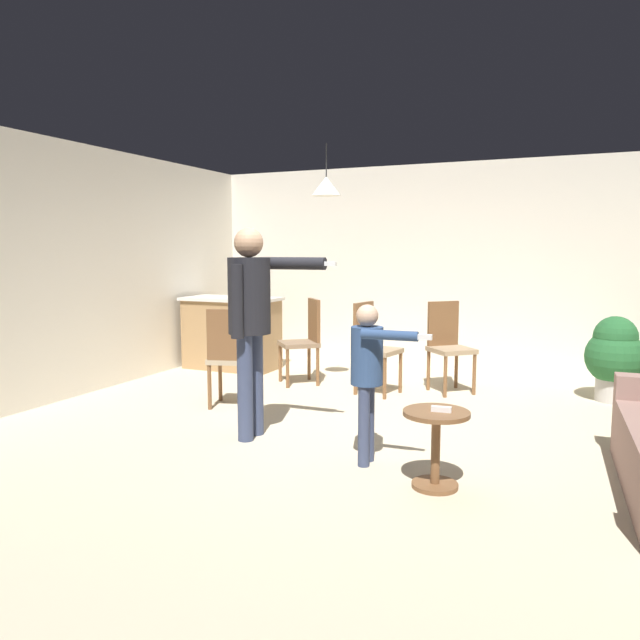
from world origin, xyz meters
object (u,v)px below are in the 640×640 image
Objects in this scene: side_table_by_couch at (436,440)px; person_adult at (251,309)px; spare_remote_on_table at (441,409)px; dining_chair_centre_back at (448,343)px; kitchen_counter at (232,333)px; dining_chair_by_counter at (230,354)px; person_child at (368,366)px; dining_chair_spare at (372,344)px; potted_plant_corner at (615,355)px; dining_chair_near_wall at (305,338)px.

side_table_by_couch is 1.88m from person_adult.
dining_chair_centre_back is at bearing 100.88° from spare_remote_on_table.
kitchen_counter is 3.14m from person_adult.
dining_chair_centre_back is at bearing 100.26° from side_table_by_couch.
dining_chair_centre_back reaches higher than kitchen_counter.
dining_chair_by_counter reaches higher than spare_remote_on_table.
person_adult is 13.45× the size of spare_remote_on_table.
person_child is 1.18× the size of dining_chair_centre_back.
spare_remote_on_table is (1.28, -2.40, -0.01)m from dining_chair_spare.
spare_remote_on_table is at bearing -110.46° from potted_plant_corner.
person_adult reaches higher than dining_chair_by_counter.
dining_chair_near_wall is (-2.14, 2.53, 0.22)m from side_table_by_couch.
potted_plant_corner is at bearing 131.06° from person_adult.
dining_chair_near_wall and dining_chair_centre_back have the same top height.
potted_plant_corner is (4.59, 0.06, 0.01)m from kitchen_counter.
person_child reaches higher than side_table_by_couch.
potted_plant_corner is (3.52, 1.82, -0.05)m from dining_chair_by_counter.
potted_plant_corner is (2.82, 2.58, -0.59)m from person_adult.
person_child is at bearing 45.74° from dining_chair_centre_back.
kitchen_counter is at bearing 139.11° from spare_remote_on_table.
person_adult is (-1.65, 0.46, 0.76)m from side_table_by_couch.
dining_chair_spare is at bearing 118.20° from spare_remote_on_table.
dining_chair_centre_back is (1.15, 2.35, -0.54)m from person_adult.
dining_chair_near_wall is 0.90m from dining_chair_spare.
kitchen_counter is 2.42× the size of side_table_by_couch.
dining_chair_by_counter reaches higher than potted_plant_corner.
kitchen_counter is at bearing -46.42° from dining_chair_centre_back.
kitchen_counter is 0.72× the size of person_adult.
dining_chair_by_counter is 7.69× the size of spare_remote_on_table.
person_adult is 1.75× the size of dining_chair_near_wall.
person_child is at bearing -121.83° from potted_plant_corner.
side_table_by_couch is 0.52× the size of dining_chair_spare.
person_child reaches higher than dining_chair_near_wall.
person_child is 2.78m from dining_chair_near_wall.
person_adult is 1.17m from dining_chair_by_counter.
person_adult is at bearing 20.95° from dining_chair_centre_back.
person_adult is 2.19m from dining_chair_near_wall.
person_adult is 1.75× the size of dining_chair_spare.
person_adult is 1.83m from spare_remote_on_table.
spare_remote_on_table is at bearing 57.81° from dining_chair_centre_back.
dining_chair_by_counter is 1.60m from dining_chair_spare.
dining_chair_centre_back reaches higher than side_table_by_couch.
dining_chair_centre_back is at bearing 152.64° from person_adult.
dining_chair_spare is (-0.74, -0.42, 0.00)m from dining_chair_centre_back.
dining_chair_by_counter is 2.68m from spare_remote_on_table.
potted_plant_corner is 3.25m from spare_remote_on_table.
dining_chair_by_counter is (1.07, -1.75, 0.07)m from kitchen_counter.
kitchen_counter is 1.26× the size of dining_chair_by_counter.
person_adult is at bearing -63.80° from dining_chair_by_counter.
dining_chair_near_wall is (0.21, 1.30, 0.00)m from dining_chair_by_counter.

